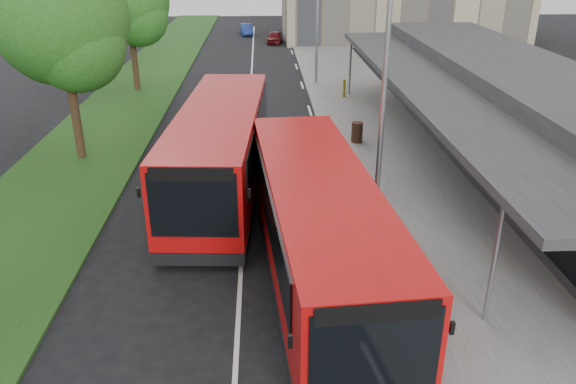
# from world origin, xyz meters

# --- Properties ---
(ground) EXTENTS (120.00, 120.00, 0.00)m
(ground) POSITION_xyz_m (0.00, 0.00, 0.00)
(ground) COLOR black
(ground) RESTS_ON ground
(pavement) EXTENTS (5.00, 80.00, 0.15)m
(pavement) POSITION_xyz_m (6.00, 20.00, 0.07)
(pavement) COLOR slate
(pavement) RESTS_ON ground
(grass_verge) EXTENTS (5.00, 80.00, 0.10)m
(grass_verge) POSITION_xyz_m (-7.00, 20.00, 0.05)
(grass_verge) COLOR #1A4115
(grass_verge) RESTS_ON ground
(lane_centre_line) EXTENTS (0.12, 70.00, 0.01)m
(lane_centre_line) POSITION_xyz_m (0.00, 15.00, 0.01)
(lane_centre_line) COLOR silver
(lane_centre_line) RESTS_ON ground
(kerb_dashes) EXTENTS (0.12, 56.00, 0.01)m
(kerb_dashes) POSITION_xyz_m (3.30, 19.00, 0.01)
(kerb_dashes) COLOR silver
(kerb_dashes) RESTS_ON ground
(station_building) EXTENTS (7.70, 26.00, 4.00)m
(station_building) POSITION_xyz_m (10.86, 8.00, 2.04)
(station_building) COLOR #29292B
(station_building) RESTS_ON ground
(tree_mid) EXTENTS (5.22, 5.22, 8.38)m
(tree_mid) POSITION_xyz_m (-7.01, 9.05, 5.41)
(tree_mid) COLOR #311E13
(tree_mid) RESTS_ON ground
(tree_far) EXTENTS (4.81, 4.81, 7.73)m
(tree_far) POSITION_xyz_m (-7.01, 21.05, 4.99)
(tree_far) COLOR #311E13
(tree_far) RESTS_ON ground
(lamp_post_near) EXTENTS (1.44, 0.28, 8.00)m
(lamp_post_near) POSITION_xyz_m (4.12, 2.00, 4.72)
(lamp_post_near) COLOR gray
(lamp_post_near) RESTS_ON pavement
(lamp_post_far) EXTENTS (1.44, 0.28, 8.00)m
(lamp_post_far) POSITION_xyz_m (4.12, 22.00, 4.72)
(lamp_post_far) COLOR gray
(lamp_post_far) RESTS_ON pavement
(bus_main) EXTENTS (3.57, 10.97, 3.06)m
(bus_main) POSITION_xyz_m (2.09, -0.94, 1.57)
(bus_main) COLOR #B20C09
(bus_main) RESTS_ON ground
(bus_second) EXTENTS (3.56, 11.31, 3.16)m
(bus_second) POSITION_xyz_m (-0.82, 5.21, 1.62)
(bus_second) COLOR #B20C09
(bus_second) RESTS_ON ground
(litter_bin) EXTENTS (0.59, 0.59, 0.91)m
(litter_bin) POSITION_xyz_m (4.94, 10.19, 0.61)
(litter_bin) COLOR #372116
(litter_bin) RESTS_ON pavement
(bollard) EXTENTS (0.16, 0.16, 1.02)m
(bollard) POSITION_xyz_m (5.49, 18.34, 0.66)
(bollard) COLOR yellow
(bollard) RESTS_ON pavement
(car_near) EXTENTS (1.67, 3.25, 1.06)m
(car_near) POSITION_xyz_m (1.98, 38.73, 0.53)
(car_near) COLOR #560C12
(car_near) RESTS_ON ground
(car_far) EXTENTS (1.48, 3.29, 1.05)m
(car_far) POSITION_xyz_m (-0.72, 43.90, 0.52)
(car_far) COLOR navy
(car_far) RESTS_ON ground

